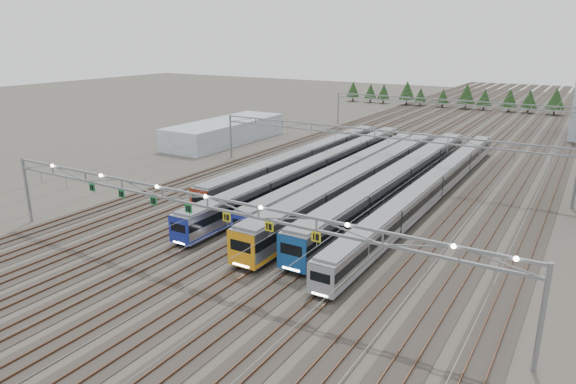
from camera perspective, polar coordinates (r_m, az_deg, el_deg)
The scene contains 13 objects.
ground at distance 49.78m, azimuth -8.55°, elevation -9.11°, with size 400.00×400.00×0.00m, color #47423A.
track_bed at distance 138.61m, azimuth 18.91°, elevation 7.69°, with size 54.00×260.00×5.42m.
train_a at distance 84.76m, azimuth 1.83°, elevation 3.60°, with size 2.86×53.00×3.73m.
train_b at distance 79.76m, azimuth 3.43°, elevation 2.66°, with size 2.75×63.01×3.57m.
train_c at distance 78.97m, azimuth 6.75°, elevation 2.33°, with size 2.55×55.99×3.32m.
train_d at distance 72.80m, azimuth 8.36°, elevation 1.35°, with size 3.19×58.20×4.16m.
train_e at distance 73.26m, azimuth 12.27°, elevation 1.22°, with size 3.17×59.07×4.14m.
train_f at distance 72.95m, azimuth 15.82°, elevation 0.58°, with size 2.61×66.45×3.39m.
gantry_near at distance 47.06m, azimuth -9.06°, elevation -1.37°, with size 56.36×0.61×8.08m.
gantry_mid at distance 81.00m, azimuth 9.59°, elevation 5.83°, with size 56.36×0.36×8.00m.
gantry_far at distance 123.47m, azimuth 17.54°, elevation 9.08°, with size 56.36×0.36×8.00m.
west_shed at distance 110.31m, azimuth -6.95°, elevation 6.69°, with size 10.00×30.00×4.49m, color #94A5B0.
treeline at distance 168.46m, azimuth 20.00°, elevation 10.03°, with size 87.50×5.60×7.02m.
Camera 1 is at (29.15, -33.99, 21.75)m, focal length 32.00 mm.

